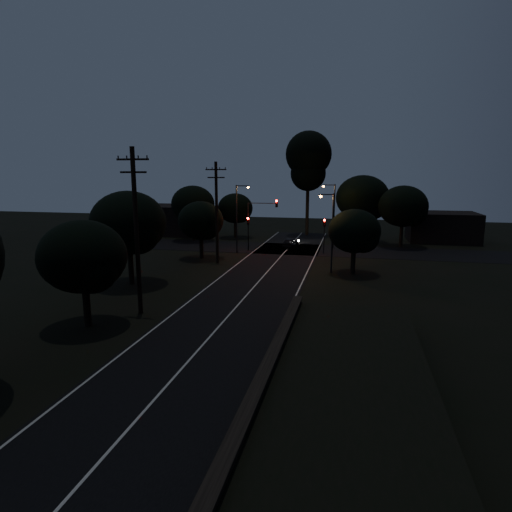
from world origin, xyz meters
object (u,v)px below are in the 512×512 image
at_px(signal_right, 324,230).
at_px(signal_mast, 262,215).
at_px(utility_pole_mid, 136,229).
at_px(signal_left, 248,227).
at_px(streetlight_b, 333,211).
at_px(tall_pine, 308,161).
at_px(streetlight_c, 331,227).
at_px(utility_pole_far, 217,211).
at_px(streetlight_a, 238,214).
at_px(car, 290,243).

relative_size(signal_right, signal_mast, 0.66).
relative_size(utility_pole_mid, signal_left, 2.68).
distance_m(signal_right, streetlight_b, 4.45).
height_order(tall_pine, signal_right, tall_pine).
relative_size(utility_pole_mid, signal_mast, 1.76).
bearing_deg(streetlight_c, signal_left, 136.24).
xyz_separation_m(utility_pole_far, streetlight_a, (0.69, 6.00, -0.85)).
height_order(tall_pine, car, tall_pine).
bearing_deg(streetlight_c, tall_pine, 100.93).
xyz_separation_m(signal_left, streetlight_a, (-0.71, -1.99, 1.80)).
bearing_deg(streetlight_c, utility_pole_far, 170.40).
bearing_deg(tall_pine, signal_right, -76.51).
relative_size(tall_pine, streetlight_a, 1.94).
distance_m(signal_mast, car, 5.82).
distance_m(streetlight_c, car, 14.87).
bearing_deg(signal_mast, signal_right, -0.03).
xyz_separation_m(signal_right, car, (-4.43, 3.24, -2.22)).
bearing_deg(car, signal_mast, 54.63).
bearing_deg(utility_pole_mid, car, 77.67).
relative_size(signal_left, streetlight_a, 0.51).
relative_size(utility_pole_mid, tall_pine, 0.71).
relative_size(tall_pine, signal_right, 3.79).
relative_size(streetlight_a, car, 2.22).
xyz_separation_m(tall_pine, signal_mast, (-3.91, -15.01, -6.85)).
xyz_separation_m(streetlight_a, streetlight_c, (11.14, -8.00, -0.29)).
distance_m(tall_pine, signal_mast, 16.96).
bearing_deg(signal_right, utility_pole_far, -143.00).
bearing_deg(utility_pole_mid, signal_mast, 82.96).
bearing_deg(utility_pole_mid, streetlight_b, 68.70).
bearing_deg(signal_left, utility_pole_far, -99.94).
bearing_deg(signal_mast, streetlight_c, -48.81).
bearing_deg(tall_pine, streetlight_b, -68.62).
distance_m(signal_left, signal_right, 9.20).
height_order(streetlight_b, streetlight_c, streetlight_b).
bearing_deg(utility_pole_far, streetlight_c, -9.60).
distance_m(tall_pine, signal_left, 18.07).
bearing_deg(tall_pine, streetlight_a, -110.36).
distance_m(signal_mast, streetlight_a, 3.13).
height_order(signal_right, streetlight_b, streetlight_b).
xyz_separation_m(signal_right, streetlight_a, (-9.91, -1.99, 1.80)).
height_order(signal_left, signal_mast, signal_mast).
height_order(streetlight_a, streetlight_b, same).
relative_size(utility_pole_far, signal_right, 2.56).
height_order(utility_pole_far, signal_left, utility_pole_far).
xyz_separation_m(signal_right, signal_mast, (-7.51, 0.00, 1.50)).
xyz_separation_m(streetlight_a, car, (5.48, 5.23, -4.02)).
relative_size(streetlight_b, car, 2.22).
relative_size(utility_pole_mid, streetlight_c, 1.47).
distance_m(utility_pole_mid, car, 29.35).
xyz_separation_m(signal_left, signal_mast, (1.69, 0.00, 1.50)).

